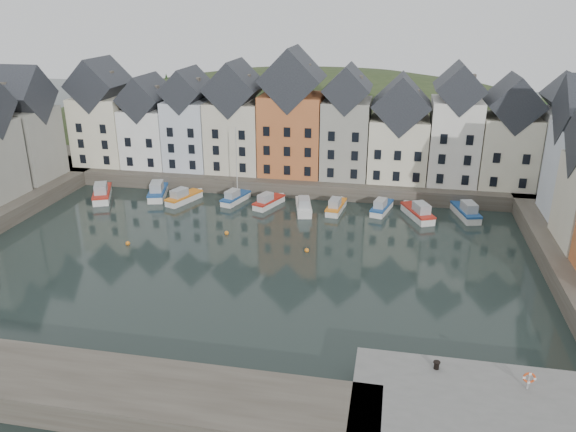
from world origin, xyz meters
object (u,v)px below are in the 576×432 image
(boat_a, at_px, (102,193))
(mooring_bollard, at_px, (437,365))
(boat_d, at_px, (235,198))
(life_ring_post, at_px, (529,378))

(boat_a, distance_m, mooring_bollard, 54.29)
(mooring_bollard, bearing_deg, boat_a, 142.26)
(boat_a, bearing_deg, boat_d, -17.38)
(boat_a, distance_m, life_ring_post, 59.54)
(mooring_bollard, height_order, life_ring_post, life_ring_post)
(boat_a, distance_m, boat_d, 18.45)
(boat_d, height_order, mooring_bollard, boat_d)
(boat_d, xyz_separation_m, life_ring_post, (30.29, -36.52, 2.19))
(life_ring_post, bearing_deg, mooring_bollard, 169.02)
(mooring_bollard, distance_m, life_ring_post, 5.82)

